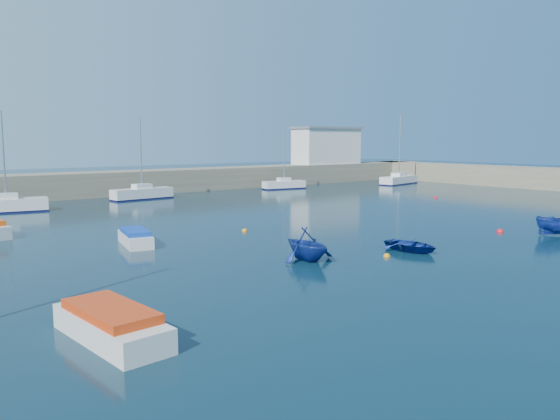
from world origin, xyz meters
TOP-DOWN VIEW (x-y plane):
  - ground at (0.00, 0.00)m, footprint 220.00×220.00m
  - back_wall at (0.00, 46.00)m, footprint 96.00×4.50m
  - right_arm at (44.00, 32.00)m, footprint 4.50×32.00m
  - harbor_office at (30.00, 46.00)m, footprint 10.00×4.00m
  - sailboat_5 at (-14.28, 37.07)m, footprint 6.60×2.86m
  - sailboat_6 at (-1.04, 39.86)m, footprint 6.46×2.33m
  - sailboat_7 at (17.89, 40.44)m, footprint 5.60×2.37m
  - sailboat_8 at (35.07, 36.68)m, footprint 7.42×3.47m
  - motorboat_0 at (-18.00, 2.75)m, footprint 2.16×4.92m
  - motorboat_1 at (-11.39, 16.76)m, footprint 2.04×3.99m
  - dinghy_center at (-0.04, 5.92)m, footprint 2.48×3.29m
  - dinghy_left at (-6.06, 7.68)m, footprint 2.81×3.23m
  - buoy_0 at (-2.21, 5.74)m, footprint 0.38×0.38m
  - buoy_1 at (9.57, 6.35)m, footprint 0.47×0.47m
  - buoy_3 at (-3.68, 16.90)m, footprint 0.40×0.40m
  - buoy_4 at (24.13, 22.35)m, footprint 0.38×0.38m

SIDE VIEW (x-z plane):
  - ground at x=0.00m, z-range 0.00..0.00m
  - buoy_0 at x=-2.21m, z-range -0.19..0.19m
  - buoy_1 at x=9.57m, z-range -0.23..0.23m
  - buoy_3 at x=-3.68m, z-range -0.20..0.20m
  - buoy_4 at x=24.13m, z-range -0.19..0.19m
  - dinghy_center at x=-0.04m, z-range 0.00..0.64m
  - motorboat_1 at x=-11.39m, z-range -0.03..0.90m
  - motorboat_0 at x=-18.00m, z-range -0.03..1.04m
  - sailboat_7 at x=17.89m, z-range -3.06..4.18m
  - sailboat_8 at x=35.07m, z-range -4.06..5.30m
  - sailboat_6 at x=-1.04m, z-range -3.57..4.83m
  - sailboat_5 at x=-14.28m, z-range -3.60..4.88m
  - dinghy_left at x=-6.06m, z-range 0.00..1.67m
  - back_wall at x=0.00m, z-range 0.00..2.60m
  - right_arm at x=44.00m, z-range 0.00..2.60m
  - harbor_office at x=30.00m, z-range 2.60..7.60m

